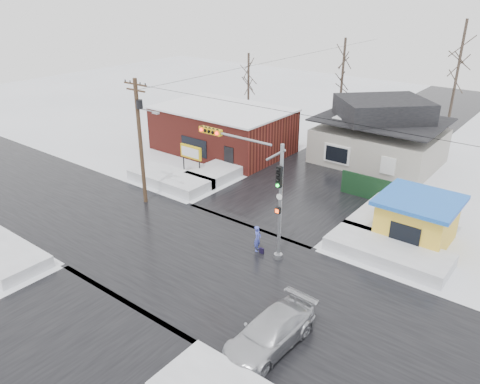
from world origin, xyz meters
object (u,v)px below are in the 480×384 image
Objects in this scene: marquee_sign at (191,153)px; pedestrian at (258,239)px; kiosk at (417,219)px; car at (270,333)px; utility_pole at (140,135)px; traffic_signal at (257,181)px.

marquee_sign is 13.30m from pedestrian.
marquee_sign is 0.55× the size of kiosk.
car is (-1.78, -13.24, -0.73)m from kiosk.
utility_pole reaches higher than kiosk.
car is at bearing -49.64° from traffic_signal.
kiosk is 0.90× the size of car.
marquee_sign is (-1.07, 5.99, -3.19)m from utility_pole.
traffic_signal is 0.78× the size of utility_pole.
marquee_sign is at bearing 145.44° from car.
marquee_sign is at bearing 150.28° from traffic_signal.
traffic_signal is 3.73m from pedestrian.
utility_pole reaches higher than pedestrian.
pedestrian is (-6.97, -7.03, -0.65)m from kiosk.
car is (16.72, -12.74, -1.18)m from marquee_sign.
kiosk reaches higher than car.
kiosk is (18.50, 0.50, -0.46)m from marquee_sign.
traffic_signal is at bearing -29.72° from marquee_sign.
kiosk is 2.83× the size of pedestrian.
pedestrian is 0.32× the size of car.
traffic_signal is 9.00m from car.
traffic_signal reaches higher than marquee_sign.
traffic_signal is 13.42m from marquee_sign.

